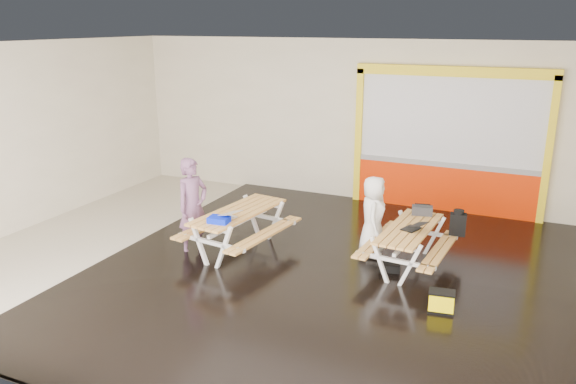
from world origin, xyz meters
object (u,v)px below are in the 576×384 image
at_px(laptop_left, 227,216).
at_px(dark_case, 390,267).
at_px(toolbox, 422,210).
at_px(blue_pouch, 219,220).
at_px(picnic_table_right, 409,238).
at_px(person_left, 193,207).
at_px(laptop_right, 414,227).
at_px(picnic_table_left, 239,221).
at_px(backpack, 458,223).
at_px(person_right, 373,216).
at_px(fluke_bag, 441,302).

distance_m(laptop_left, dark_case, 2.72).
bearing_deg(toolbox, laptop_left, -149.37).
relative_size(blue_pouch, toolbox, 0.90).
xyz_separation_m(picnic_table_right, laptop_left, (-2.75, -0.96, 0.28)).
xyz_separation_m(laptop_left, toolbox, (2.80, 1.66, -0.03)).
height_order(person_left, laptop_right, person_left).
distance_m(picnic_table_right, laptop_right, 0.25).
relative_size(picnic_table_left, laptop_right, 4.99).
bearing_deg(backpack, laptop_left, -153.63).
distance_m(person_right, laptop_left, 2.40).
height_order(person_right, backpack, person_right).
distance_m(picnic_table_left, laptop_right, 2.90).
relative_size(toolbox, backpack, 0.83).
relative_size(picnic_table_right, dark_case, 5.87).
bearing_deg(picnic_table_right, toolbox, 85.64).
bearing_deg(backpack, toolbox, -177.83).
distance_m(blue_pouch, backpack, 3.90).
distance_m(picnic_table_left, toolbox, 3.09).
height_order(laptop_right, blue_pouch, blue_pouch).
bearing_deg(laptop_left, picnic_table_left, 94.69).
distance_m(picnic_table_right, toolbox, 0.74).
height_order(laptop_left, dark_case, laptop_left).
distance_m(laptop_right, dark_case, 0.75).
xyz_separation_m(toolbox, backpack, (0.59, 0.02, -0.14)).
xyz_separation_m(picnic_table_left, fluke_bag, (3.53, -0.75, -0.40)).
height_order(toolbox, dark_case, toolbox).
height_order(picnic_table_left, picnic_table_right, picnic_table_left).
height_order(picnic_table_left, blue_pouch, blue_pouch).
distance_m(picnic_table_left, dark_case, 2.62).
relative_size(person_right, fluke_bag, 3.57).
height_order(person_left, blue_pouch, person_left).
distance_m(picnic_table_right, fluke_bag, 1.51).
bearing_deg(toolbox, person_left, -158.23).
height_order(laptop_left, backpack, laptop_left).
xyz_separation_m(blue_pouch, dark_case, (2.55, 0.92, -0.72)).
bearing_deg(laptop_left, laptop_right, 17.26).
xyz_separation_m(picnic_table_left, person_left, (-0.76, -0.23, 0.22)).
height_order(picnic_table_right, toolbox, toolbox).
bearing_deg(laptop_right, laptop_left, -162.74).
bearing_deg(backpack, dark_case, -132.30).
xyz_separation_m(toolbox, dark_case, (-0.28, -0.93, -0.69)).
bearing_deg(fluke_bag, picnic_table_left, 168.03).
height_order(picnic_table_right, person_left, person_left).
distance_m(person_right, dark_case, 0.91).
bearing_deg(person_right, backpack, -83.41).
relative_size(backpack, dark_case, 1.35).
relative_size(person_left, laptop_left, 3.53).
bearing_deg(dark_case, picnic_table_right, 46.38).
bearing_deg(backpack, fluke_bag, -87.13).
relative_size(picnic_table_right, laptop_right, 4.48).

